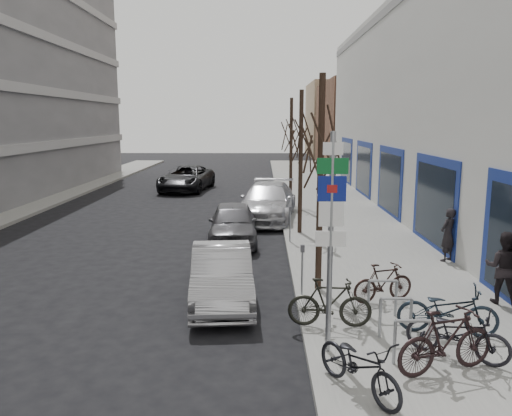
{
  "coord_description": "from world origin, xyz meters",
  "views": [
    {
      "loc": [
        1.18,
        -8.72,
        4.38
      ],
      "look_at": [
        1.0,
        4.84,
        2.0
      ],
      "focal_mm": 35.0,
      "sensor_mm": 36.0,
      "label": 1
    }
  ],
  "objects_px": {
    "highway_sign_pole": "(331,230)",
    "bike_far_inner": "(383,282)",
    "bike_rack": "(396,313)",
    "bike_near_right": "(446,341)",
    "tree_near": "(321,132)",
    "tree_mid": "(301,128)",
    "meter_mid": "(290,220)",
    "pedestrian_far": "(504,267)",
    "bike_mid_inner": "(330,302)",
    "tree_far": "(291,126)",
    "lane_car": "(187,178)",
    "bike_mid_curb": "(448,306)",
    "meter_back": "(284,197)",
    "parked_car_back": "(268,202)",
    "meter_front": "(302,265)",
    "parked_car_front": "(222,275)",
    "bike_far_curb": "(458,329)",
    "parked_car_mid": "(233,223)",
    "bike_near_left": "(359,360)",
    "pedestrian_near": "(448,235)"
  },
  "relations": [
    {
      "from": "highway_sign_pole",
      "to": "bike_far_inner",
      "type": "xyz_separation_m",
      "value": [
        1.63,
        2.6,
        -1.83
      ]
    },
    {
      "from": "highway_sign_pole",
      "to": "bike_rack",
      "type": "height_order",
      "value": "highway_sign_pole"
    },
    {
      "from": "bike_near_right",
      "to": "tree_near",
      "type": "bearing_deg",
      "value": 2.42
    },
    {
      "from": "tree_mid",
      "to": "meter_mid",
      "type": "distance_m",
      "value": 3.55
    },
    {
      "from": "pedestrian_far",
      "to": "bike_near_right",
      "type": "bearing_deg",
      "value": 84.43
    },
    {
      "from": "bike_mid_inner",
      "to": "pedestrian_far",
      "type": "relative_size",
      "value": 1.01
    },
    {
      "from": "tree_far",
      "to": "lane_car",
      "type": "height_order",
      "value": "tree_far"
    },
    {
      "from": "bike_mid_curb",
      "to": "lane_car",
      "type": "distance_m",
      "value": 23.46
    },
    {
      "from": "meter_back",
      "to": "parked_car_back",
      "type": "bearing_deg",
      "value": -133.54
    },
    {
      "from": "tree_near",
      "to": "lane_car",
      "type": "distance_m",
      "value": 20.38
    },
    {
      "from": "bike_mid_curb",
      "to": "parked_car_back",
      "type": "relative_size",
      "value": 0.35
    },
    {
      "from": "tree_near",
      "to": "meter_front",
      "type": "bearing_deg",
      "value": -131.99
    },
    {
      "from": "tree_near",
      "to": "bike_mid_curb",
      "type": "bearing_deg",
      "value": -50.26
    },
    {
      "from": "bike_far_inner",
      "to": "parked_car_front",
      "type": "height_order",
      "value": "parked_car_front"
    },
    {
      "from": "bike_far_curb",
      "to": "parked_car_mid",
      "type": "relative_size",
      "value": 0.43
    },
    {
      "from": "bike_mid_curb",
      "to": "parked_car_back",
      "type": "height_order",
      "value": "parked_car_back"
    },
    {
      "from": "bike_far_curb",
      "to": "parked_car_back",
      "type": "height_order",
      "value": "parked_car_back"
    },
    {
      "from": "lane_car",
      "to": "meter_back",
      "type": "bearing_deg",
      "value": -48.81
    },
    {
      "from": "tree_near",
      "to": "bike_near_left",
      "type": "bearing_deg",
      "value": -88.88
    },
    {
      "from": "tree_near",
      "to": "bike_mid_inner",
      "type": "bearing_deg",
      "value": -90.62
    },
    {
      "from": "lane_car",
      "to": "bike_near_left",
      "type": "bearing_deg",
      "value": -68.0
    },
    {
      "from": "meter_front",
      "to": "meter_mid",
      "type": "bearing_deg",
      "value": 90.0
    },
    {
      "from": "highway_sign_pole",
      "to": "bike_mid_inner",
      "type": "height_order",
      "value": "highway_sign_pole"
    },
    {
      "from": "tree_near",
      "to": "parked_car_front",
      "type": "bearing_deg",
      "value": -167.15
    },
    {
      "from": "highway_sign_pole",
      "to": "bike_near_right",
      "type": "relative_size",
      "value": 2.2
    },
    {
      "from": "bike_mid_curb",
      "to": "parked_car_mid",
      "type": "distance_m",
      "value": 9.52
    },
    {
      "from": "highway_sign_pole",
      "to": "pedestrian_far",
      "type": "distance_m",
      "value": 5.29
    },
    {
      "from": "bike_near_right",
      "to": "bike_far_inner",
      "type": "xyz_separation_m",
      "value": [
        -0.25,
        3.39,
        -0.1
      ]
    },
    {
      "from": "bike_mid_inner",
      "to": "parked_car_back",
      "type": "xyz_separation_m",
      "value": [
        -1.17,
        12.1,
        0.13
      ]
    },
    {
      "from": "highway_sign_pole",
      "to": "meter_mid",
      "type": "bearing_deg",
      "value": 91.68
    },
    {
      "from": "bike_near_right",
      "to": "pedestrian_near",
      "type": "distance_m",
      "value": 7.35
    },
    {
      "from": "bike_near_right",
      "to": "bike_far_curb",
      "type": "distance_m",
      "value": 0.67
    },
    {
      "from": "bike_rack",
      "to": "lane_car",
      "type": "xyz_separation_m",
      "value": [
        -7.45,
        22.01,
        0.13
      ]
    },
    {
      "from": "tree_near",
      "to": "parked_car_front",
      "type": "relative_size",
      "value": 1.34
    },
    {
      "from": "tree_mid",
      "to": "bike_far_inner",
      "type": "xyz_separation_m",
      "value": [
        1.43,
        -7.41,
        -3.48
      ]
    },
    {
      "from": "bike_rack",
      "to": "bike_near_left",
      "type": "bearing_deg",
      "value": -118.11
    },
    {
      "from": "meter_back",
      "to": "parked_car_front",
      "type": "distance_m",
      "value": 11.23
    },
    {
      "from": "bike_rack",
      "to": "bike_mid_inner",
      "type": "xyz_separation_m",
      "value": [
        -1.23,
        0.51,
        0.02
      ]
    },
    {
      "from": "meter_mid",
      "to": "parked_car_back",
      "type": "height_order",
      "value": "parked_car_back"
    },
    {
      "from": "parked_car_front",
      "to": "parked_car_mid",
      "type": "relative_size",
      "value": 0.97
    },
    {
      "from": "bike_mid_inner",
      "to": "meter_mid",
      "type": "bearing_deg",
      "value": 7.27
    },
    {
      "from": "bike_mid_curb",
      "to": "tree_near",
      "type": "bearing_deg",
      "value": 51.85
    },
    {
      "from": "pedestrian_near",
      "to": "bike_near_left",
      "type": "bearing_deg",
      "value": 22.31
    },
    {
      "from": "parked_car_mid",
      "to": "bike_near_left",
      "type": "bearing_deg",
      "value": -78.92
    },
    {
      "from": "tree_mid",
      "to": "bike_near_right",
      "type": "distance_m",
      "value": 11.44
    },
    {
      "from": "parked_car_back",
      "to": "lane_car",
      "type": "distance_m",
      "value": 10.67
    },
    {
      "from": "highway_sign_pole",
      "to": "pedestrian_far",
      "type": "xyz_separation_m",
      "value": [
        4.4,
        2.56,
        -1.44
      ]
    },
    {
      "from": "parked_car_front",
      "to": "pedestrian_near",
      "type": "distance_m",
      "value": 7.33
    },
    {
      "from": "bike_rack",
      "to": "meter_front",
      "type": "relative_size",
      "value": 1.78
    },
    {
      "from": "highway_sign_pole",
      "to": "bike_mid_inner",
      "type": "relative_size",
      "value": 2.4
    }
  ]
}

